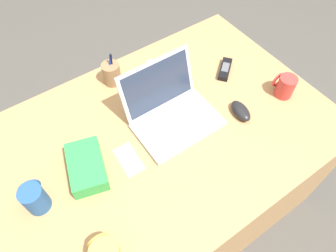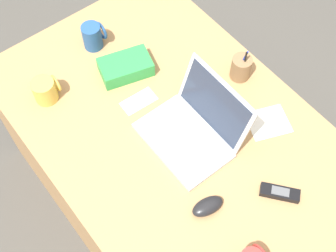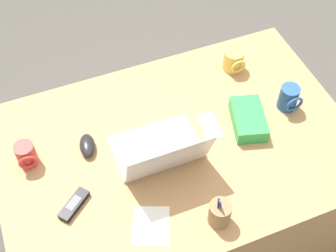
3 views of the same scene
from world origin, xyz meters
name	(u,v)px [view 2 (image 2 of 3)]	position (x,y,z in m)	size (l,w,h in m)	color
ground_plane	(170,197)	(0.00, 0.00, 0.00)	(6.00, 6.00, 0.00)	#4C4944
desk	(171,166)	(0.00, 0.00, 0.35)	(1.40, 0.93, 0.70)	tan
laptop	(193,129)	(0.08, 0.03, 0.75)	(0.33, 0.28, 0.22)	silver
computer_mouse	(208,206)	(0.33, -0.11, 0.72)	(0.06, 0.11, 0.04)	black
coffee_mug_white	(93,36)	(-0.50, -0.01, 0.76)	(0.08, 0.09, 0.11)	#26518C
coffee_mug_tall	(45,90)	(-0.39, -0.30, 0.75)	(0.09, 0.10, 0.09)	#E0BC4C
cordless_phone	(280,193)	(0.44, 0.12, 0.72)	(0.13, 0.12, 0.03)	black
pen_holder	(241,68)	(-0.01, 0.35, 0.75)	(0.08, 0.08, 0.15)	olive
snack_bag	(126,67)	(-0.30, 0.01, 0.73)	(0.12, 0.20, 0.06)	green
paper_note_near_laptop	(268,122)	(0.22, 0.29, 0.70)	(0.13, 0.15, 0.00)	white
paper_note_left	(139,101)	(-0.16, -0.03, 0.70)	(0.07, 0.14, 0.00)	white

